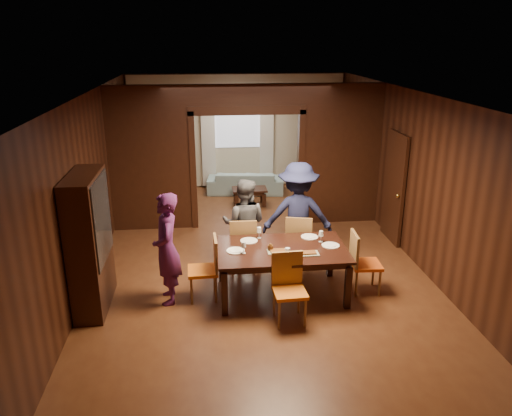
{
  "coord_description": "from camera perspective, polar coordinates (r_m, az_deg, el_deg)",
  "views": [
    {
      "loc": [
        -0.87,
        -8.23,
        3.78
      ],
      "look_at": [
        -0.04,
        -0.4,
        1.05
      ],
      "focal_mm": 35.0,
      "sensor_mm": 36.0,
      "label": 1
    }
  ],
  "objects": [
    {
      "name": "plate_left",
      "position": [
        7.41,
        -2.35,
        -4.89
      ],
      "size": [
        0.27,
        0.27,
        0.01
      ],
      "primitive_type": "cylinder",
      "color": "white",
      "rests_on": "dining_table"
    },
    {
      "name": "wineglass_left",
      "position": [
        7.3,
        -1.44,
        -4.56
      ],
      "size": [
        0.08,
        0.08,
        0.18
      ],
      "primitive_type": null,
      "color": "silver",
      "rests_on": "dining_table"
    },
    {
      "name": "dining_table",
      "position": [
        7.67,
        2.93,
        -7.23
      ],
      "size": [
        1.94,
        1.21,
        0.76
      ],
      "primitive_type": "cube",
      "color": "black",
      "rests_on": "floor"
    },
    {
      "name": "serving_bowl",
      "position": [
        7.63,
        3.17,
        -3.87
      ],
      "size": [
        0.35,
        0.35,
        0.09
      ],
      "primitive_type": "imported",
      "color": "black",
      "rests_on": "dining_table"
    },
    {
      "name": "plate_right",
      "position": [
        7.67,
        8.52,
        -4.25
      ],
      "size": [
        0.27,
        0.27,
        0.01
      ],
      "primitive_type": "cylinder",
      "color": "white",
      "rests_on": "dining_table"
    },
    {
      "name": "curtain_left",
      "position": [
        12.88,
        -5.47,
        7.71
      ],
      "size": [
        0.35,
        0.06,
        2.4
      ],
      "primitive_type": "cube",
      "color": "white",
      "rests_on": "back_wall"
    },
    {
      "name": "chair_far_r",
      "position": [
        8.51,
        4.94,
        -3.73
      ],
      "size": [
        0.53,
        0.53,
        0.97
      ],
      "primitive_type": null,
      "rotation": [
        0.0,
        0.0,
        2.89
      ],
      "color": "red",
      "rests_on": "floor"
    },
    {
      "name": "hutch",
      "position": [
        7.47,
        -18.48,
        -3.78
      ],
      "size": [
        0.4,
        1.2,
        2.0
      ],
      "primitive_type": "cube",
      "color": "black",
      "rests_on": "floor"
    },
    {
      "name": "sofa",
      "position": [
        12.62,
        -1.21,
        3.0
      ],
      "size": [
        1.97,
        0.96,
        0.55
      ],
      "primitive_type": "imported",
      "rotation": [
        0.0,
        0.0,
        3.02
      ],
      "color": "#93BAC1",
      "rests_on": "floor"
    },
    {
      "name": "curtain_right",
      "position": [
        12.98,
        1.22,
        7.88
      ],
      "size": [
        0.35,
        0.06,
        2.4
      ],
      "primitive_type": "cube",
      "color": "white",
      "rests_on": "back_wall"
    },
    {
      "name": "room_walls",
      "position": [
        10.41,
        -1.14,
        6.49
      ],
      "size": [
        5.52,
        9.01,
        2.9
      ],
      "color": "black",
      "rests_on": "floor"
    },
    {
      "name": "tumbler",
      "position": [
        7.2,
        3.62,
        -5.1
      ],
      "size": [
        0.07,
        0.07,
        0.14
      ],
      "primitive_type": "cylinder",
      "color": "silver",
      "rests_on": "dining_table"
    },
    {
      "name": "chair_right",
      "position": [
        7.88,
        12.47,
        -6.1
      ],
      "size": [
        0.46,
        0.46,
        0.97
      ],
      "primitive_type": null,
      "rotation": [
        0.0,
        0.0,
        1.52
      ],
      "color": "#ED5916",
      "rests_on": "floor"
    },
    {
      "name": "wineglass_right",
      "position": [
        7.76,
        7.43,
        -3.24
      ],
      "size": [
        0.08,
        0.08,
        0.18
      ],
      "primitive_type": null,
      "color": "silver",
      "rests_on": "dining_table"
    },
    {
      "name": "condiment_jar",
      "position": [
        7.4,
        1.66,
        -4.52
      ],
      "size": [
        0.08,
        0.08,
        0.11
      ],
      "primitive_type": null,
      "color": "#4E2C12",
      "rests_on": "dining_table"
    },
    {
      "name": "person_navy",
      "position": [
        8.42,
        4.79,
        -0.85
      ],
      "size": [
        1.25,
        0.81,
        1.83
      ],
      "primitive_type": "imported",
      "rotation": [
        0.0,
        0.0,
        3.03
      ],
      "color": "#181B3C",
      "rests_on": "floor"
    },
    {
      "name": "chair_far_l",
      "position": [
        8.35,
        -1.54,
        -4.13
      ],
      "size": [
        0.45,
        0.45,
        0.97
      ],
      "primitive_type": null,
      "rotation": [
        0.0,
        0.0,
        3.13
      ],
      "color": "orange",
      "rests_on": "floor"
    },
    {
      "name": "chair_near",
      "position": [
        6.93,
        3.88,
        -9.33
      ],
      "size": [
        0.46,
        0.46,
        0.97
      ],
      "primitive_type": null,
      "rotation": [
        0.0,
        0.0,
        0.05
      ],
      "color": "orange",
      "rests_on": "floor"
    },
    {
      "name": "window_far",
      "position": [
        12.87,
        -2.15,
        9.8
      ],
      "size": [
        1.2,
        0.03,
        1.3
      ],
      "primitive_type": "cube",
      "color": "silver",
      "rests_on": "back_wall"
    },
    {
      "name": "floor",
      "position": [
        9.1,
        -0.04,
        -5.43
      ],
      "size": [
        9.0,
        9.0,
        0.0
      ],
      "primitive_type": "plane",
      "color": "#572B18",
      "rests_on": "ground"
    },
    {
      "name": "door_right",
      "position": [
        9.82,
        15.52,
        2.26
      ],
      "size": [
        0.06,
        0.9,
        2.1
      ],
      "primitive_type": "cube",
      "color": "black",
      "rests_on": "floor"
    },
    {
      "name": "person_purple",
      "position": [
        7.4,
        -10.16,
        -4.61
      ],
      "size": [
        0.46,
        0.65,
        1.68
      ],
      "primitive_type": "imported",
      "rotation": [
        0.0,
        0.0,
        -1.47
      ],
      "color": "#541D56",
      "rests_on": "floor"
    },
    {
      "name": "platter_a",
      "position": [
        7.37,
        2.49,
        -4.94
      ],
      "size": [
        0.3,
        0.2,
        0.04
      ],
      "primitive_type": "cube",
      "color": "gray",
      "rests_on": "dining_table"
    },
    {
      "name": "chair_left",
      "position": [
        7.54,
        -6.11,
        -6.9
      ],
      "size": [
        0.45,
        0.45,
        0.97
      ],
      "primitive_type": null,
      "rotation": [
        0.0,
        0.0,
        -1.54
      ],
      "color": "orange",
      "rests_on": "floor"
    },
    {
      "name": "ceiling",
      "position": [
        8.32,
        -0.04,
        13.05
      ],
      "size": [
        5.5,
        9.0,
        0.02
      ],
      "primitive_type": "cube",
      "color": "silver",
      "rests_on": "room_walls"
    },
    {
      "name": "platter_b",
      "position": [
        7.34,
        6.02,
        -5.13
      ],
      "size": [
        0.3,
        0.2,
        0.04
      ],
      "primitive_type": "cube",
      "color": "gray",
      "rests_on": "dining_table"
    },
    {
      "name": "wineglass_far",
      "position": [
        7.83,
        0.36,
        -2.85
      ],
      "size": [
        0.08,
        0.08,
        0.18
      ],
      "primitive_type": null,
      "color": "silver",
      "rests_on": "dining_table"
    },
    {
      "name": "person_grey",
      "position": [
        8.38,
        -1.35,
        -1.84
      ],
      "size": [
        0.88,
        0.75,
        1.57
      ],
      "primitive_type": "imported",
      "rotation": [
        0.0,
        0.0,
        2.91
      ],
      "color": "#505157",
      "rests_on": "floor"
    },
    {
      "name": "plate_near",
      "position": [
        7.2,
        3.6,
        -5.66
      ],
      "size": [
        0.27,
        0.27,
        0.01
      ],
      "primitive_type": "cylinder",
      "color": "white",
      "rests_on": "dining_table"
    },
    {
      "name": "plate_far_r",
      "position": [
        7.95,
        6.14,
        -3.29
      ],
      "size": [
        0.27,
        0.27,
        0.01
      ],
      "primitive_type": "cylinder",
      "color": "white",
      "rests_on": "dining_table"
    },
    {
      "name": "coffee_table",
      "position": [
        11.7,
        -0.74,
        1.3
      ],
      "size": [
        0.8,
        0.5,
        0.4
      ],
      "primitive_type": "cube",
      "color": "black",
      "rests_on": "floor"
    },
    {
      "name": "plate_far_l",
      "position": [
        7.75,
        -0.81,
        -3.76
      ],
      "size": [
        0.27,
        0.27,
        0.01
      ],
      "primitive_type": "cylinder",
      "color": "white",
      "rests_on": "dining_table"
    }
  ]
}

